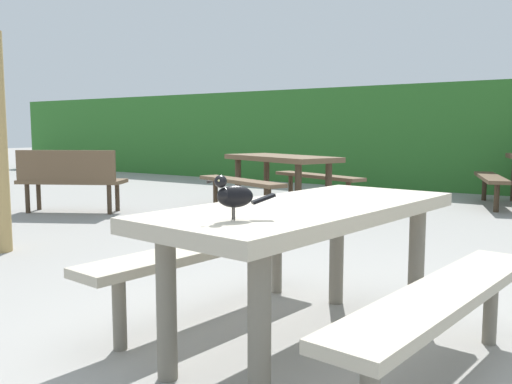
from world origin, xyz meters
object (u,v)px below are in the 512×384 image
at_px(picnic_table_foreground, 308,240).
at_px(park_bench_side, 70,176).
at_px(bird_grackle, 233,195).
at_px(picnic_table_far_centre, 281,169).

bearing_deg(picnic_table_foreground, park_bench_side, 155.39).
bearing_deg(bird_grackle, park_bench_side, 149.57).
xyz_separation_m(picnic_table_foreground, park_bench_side, (-4.81, 2.20, -0.07)).
height_order(picnic_table_far_centre, park_bench_side, park_bench_side).
relative_size(bird_grackle, park_bench_side, 0.17).
bearing_deg(picnic_table_far_centre, bird_grackle, -60.40).
bearing_deg(bird_grackle, picnic_table_foreground, 88.79).
distance_m(picnic_table_far_centre, park_bench_side, 2.88).
xyz_separation_m(bird_grackle, picnic_table_far_centre, (-2.75, 4.84, -0.29)).
relative_size(bird_grackle, picnic_table_far_centre, 0.11).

